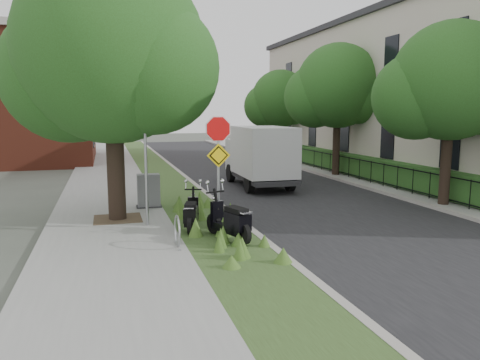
% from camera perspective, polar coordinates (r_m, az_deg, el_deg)
% --- Properties ---
extents(ground, '(120.00, 120.00, 0.00)m').
position_cam_1_polar(ground, '(12.65, 4.26, -6.89)').
color(ground, '#4C5147').
rests_on(ground, ground).
extents(sidewalk_near, '(3.50, 60.00, 0.12)m').
position_cam_1_polar(sidewalk_near, '(21.68, -15.85, -0.61)').
color(sidewalk_near, gray).
rests_on(sidewalk_near, ground).
extents(verge, '(2.00, 60.00, 0.12)m').
position_cam_1_polar(verge, '(21.86, -8.63, -0.31)').
color(verge, '#33491F').
rests_on(verge, ground).
extents(kerb_near, '(0.20, 60.00, 0.13)m').
position_cam_1_polar(kerb_near, '(22.01, -6.05, -0.19)').
color(kerb_near, '#9E9991').
rests_on(kerb_near, ground).
extents(road, '(7.00, 60.00, 0.01)m').
position_cam_1_polar(road, '(22.88, 2.62, 0.02)').
color(road, black).
rests_on(road, ground).
extents(kerb_far, '(0.20, 60.00, 0.13)m').
position_cam_1_polar(kerb_far, '(24.21, 10.49, 0.50)').
color(kerb_far, '#9E9991').
rests_on(kerb_far, ground).
extents(footpath_far, '(3.20, 60.00, 0.12)m').
position_cam_1_polar(footpath_far, '(25.01, 13.98, 0.63)').
color(footpath_far, gray).
rests_on(footpath_far, ground).
extents(street_tree_main, '(6.21, 5.54, 7.66)m').
position_cam_1_polar(street_tree_main, '(14.37, -15.72, 13.97)').
color(street_tree_main, black).
rests_on(street_tree_main, ground).
extents(bare_post, '(0.08, 0.08, 4.00)m').
position_cam_1_polar(bare_post, '(13.33, -11.44, 3.02)').
color(bare_post, '#A5A8AD').
rests_on(bare_post, ground).
extents(bike_hoop, '(0.06, 0.78, 0.77)m').
position_cam_1_polar(bike_hoop, '(11.31, -7.64, -6.19)').
color(bike_hoop, '#A5A8AD').
rests_on(bike_hoop, ground).
extents(sign_assembly, '(0.94, 0.08, 3.22)m').
position_cam_1_polar(sign_assembly, '(12.40, -2.66, 3.74)').
color(sign_assembly, '#A5A8AD').
rests_on(sign_assembly, ground).
extents(fence_far, '(0.04, 24.00, 1.00)m').
position_cam_1_polar(fence_far, '(24.46, 12.00, 1.96)').
color(fence_far, black).
rests_on(fence_far, ground).
extents(hedge_far, '(1.00, 24.00, 1.10)m').
position_cam_1_polar(hedge_far, '(24.79, 13.43, 2.00)').
color(hedge_far, '#1E4619').
rests_on(hedge_far, footpath_far).
extents(terrace_houses, '(7.40, 26.40, 8.20)m').
position_cam_1_polar(terrace_houses, '(26.62, 20.53, 9.64)').
color(terrace_houses, beige).
rests_on(terrace_houses, ground).
extents(brick_building, '(9.40, 10.40, 8.30)m').
position_cam_1_polar(brick_building, '(33.85, -25.31, 9.09)').
color(brick_building, maroon).
rests_on(brick_building, ground).
extents(far_tree_a, '(4.60, 4.10, 6.22)m').
position_cam_1_polar(far_tree_a, '(17.55, 24.04, 10.29)').
color(far_tree_a, black).
rests_on(far_tree_a, ground).
extents(far_tree_b, '(4.83, 4.31, 6.56)m').
position_cam_1_polar(far_tree_b, '(24.25, 11.66, 10.67)').
color(far_tree_b, black).
rests_on(far_tree_b, ground).
extents(far_tree_c, '(4.37, 3.89, 5.93)m').
position_cam_1_polar(far_tree_c, '(31.55, 4.80, 9.49)').
color(far_tree_c, black).
rests_on(far_tree_c, ground).
extents(scooter_near, '(0.63, 1.61, 0.78)m').
position_cam_1_polar(scooter_near, '(12.77, -5.97, -4.46)').
color(scooter_near, black).
rests_on(scooter_near, ground).
extents(scooter_far, '(0.80, 1.76, 0.87)m').
position_cam_1_polar(scooter_far, '(11.70, -0.92, -5.38)').
color(scooter_far, black).
rests_on(scooter_far, ground).
extents(box_truck, '(2.12, 5.08, 2.28)m').
position_cam_1_polar(box_truck, '(20.53, 2.46, 3.23)').
color(box_truck, '#262628').
rests_on(box_truck, ground).
extents(utility_cabinet, '(0.85, 0.57, 1.12)m').
position_cam_1_polar(utility_cabinet, '(16.07, -11.08, -1.35)').
color(utility_cabinet, '#262628').
rests_on(utility_cabinet, ground).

